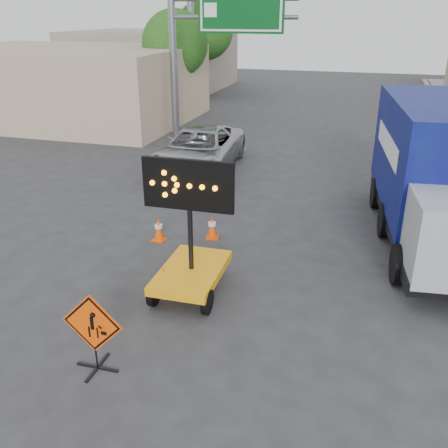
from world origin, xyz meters
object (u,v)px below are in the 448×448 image
at_px(pickup_truck, 199,150).
at_px(box_truck, 435,182).
at_px(construction_sign, 93,330).
at_px(arrow_board, 191,264).

xyz_separation_m(pickup_truck, box_truck, (8.21, -4.46, 0.86)).
relative_size(construction_sign, pickup_truck, 0.26).
xyz_separation_m(arrow_board, pickup_truck, (-2.96, 8.97, 0.13)).
relative_size(arrow_board, pickup_truck, 0.53).
height_order(arrow_board, pickup_truck, arrow_board).
height_order(pickup_truck, box_truck, box_truck).
bearing_deg(arrow_board, construction_sign, -104.40).
xyz_separation_m(arrow_board, box_truck, (5.25, 4.50, 0.99)).
distance_m(pickup_truck, box_truck, 9.38).
relative_size(construction_sign, arrow_board, 0.49).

